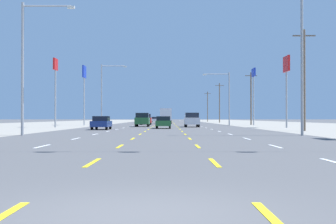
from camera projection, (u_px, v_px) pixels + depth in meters
name	position (u px, v px, depth m)	size (l,w,h in m)	color
ground_plane	(164.00, 126.00, 72.14)	(572.00, 572.00, 0.00)	#4C4C4F
lot_apron_left	(6.00, 126.00, 72.04)	(28.00, 440.00, 0.01)	gray
lot_apron_right	(321.00, 126.00, 72.23)	(28.00, 440.00, 0.01)	gray
lane_markings	(165.00, 123.00, 110.64)	(10.64, 227.60, 0.01)	white
sedan_far_left_nearest	(100.00, 123.00, 49.71)	(1.80, 4.50, 1.46)	navy
sedan_center_turn_near	(162.00, 122.00, 55.02)	(1.80, 4.50, 1.46)	#235B2D
suv_inner_right_mid	(190.00, 120.00, 63.71)	(1.98, 4.90, 1.98)	silver
suv_inner_left_midfar	(141.00, 120.00, 66.04)	(1.98, 4.90, 1.98)	#235B2D
suv_inner_left_far	(144.00, 119.00, 83.63)	(1.98, 4.90, 1.98)	red
box_truck_center_turn_farther	(164.00, 115.00, 96.60)	(2.40, 7.20, 3.23)	black
hatchback_inner_left_farthest	(153.00, 119.00, 135.09)	(1.72, 3.90, 1.54)	silver
pole_sign_left_row_1	(54.00, 76.00, 60.70)	(0.24, 1.85, 9.16)	gray
pole_sign_left_row_2	(82.00, 79.00, 79.22)	(0.24, 2.62, 10.28)	gray
pole_sign_right_row_1	(285.00, 72.00, 59.07)	(0.24, 2.66, 9.24)	gray
pole_sign_right_row_2	(252.00, 81.00, 80.20)	(0.24, 2.75, 9.93)	gray
streetlight_left_row_0	(26.00, 59.00, 33.24)	(3.87, 0.26, 9.68)	gray
streetlight_right_row_0	(294.00, 51.00, 33.32)	(4.37, 0.26, 10.65)	gray
streetlight_left_row_1	(102.00, 90.00, 72.80)	(4.09, 0.26, 9.79)	gray
streetlight_right_row_1	(224.00, 94.00, 72.86)	(4.29, 0.26, 8.50)	gray
utility_pole_right_row_0	(302.00, 78.00, 44.44)	(2.20, 0.26, 9.85)	brown
utility_pole_right_row_1	(249.00, 98.00, 83.69)	(2.20, 0.26, 9.57)	brown
utility_pole_right_row_2	(218.00, 102.00, 119.00)	(2.20, 0.26, 10.25)	brown
utility_pole_right_row_3	(206.00, 106.00, 152.41)	(2.20, 0.26, 9.95)	brown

